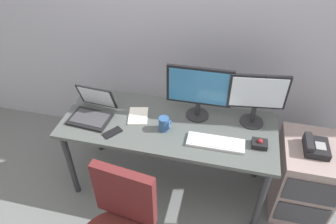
% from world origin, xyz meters
% --- Properties ---
extents(ground_plane, '(8.00, 8.00, 0.00)m').
position_xyz_m(ground_plane, '(0.00, 0.00, 0.00)').
color(ground_plane, slate).
extents(back_wall, '(6.00, 0.10, 2.80)m').
position_xyz_m(back_wall, '(0.00, 0.68, 1.40)').
color(back_wall, '#A1A0AE').
rests_on(back_wall, ground).
extents(desk, '(1.65, 0.65, 0.72)m').
position_xyz_m(desk, '(0.00, 0.00, 0.64)').
color(desk, '#4A504E').
rests_on(desk, ground).
extents(file_cabinet, '(0.42, 0.53, 0.65)m').
position_xyz_m(file_cabinet, '(1.10, 0.05, 0.33)').
color(file_cabinet, gray).
rests_on(file_cabinet, ground).
extents(desk_phone, '(0.17, 0.20, 0.09)m').
position_xyz_m(desk_phone, '(1.09, 0.03, 0.69)').
color(desk_phone, black).
rests_on(desk_phone, file_cabinet).
extents(monitor_main, '(0.49, 0.18, 0.44)m').
position_xyz_m(monitor_main, '(0.20, 0.15, 0.97)').
color(monitor_main, '#262628').
rests_on(monitor_main, desk).
extents(monitor_side, '(0.42, 0.18, 0.43)m').
position_xyz_m(monitor_side, '(0.62, 0.17, 0.97)').
color(monitor_side, '#262628').
rests_on(monitor_side, desk).
extents(keyboard, '(0.41, 0.14, 0.03)m').
position_xyz_m(keyboard, '(0.38, -0.13, 0.73)').
color(keyboard, silver).
rests_on(keyboard, desk).
extents(laptop, '(0.33, 0.32, 0.23)m').
position_xyz_m(laptop, '(-0.60, -0.04, 0.77)').
color(laptop, black).
rests_on(laptop, desk).
extents(trackball_mouse, '(0.11, 0.09, 0.07)m').
position_xyz_m(trackball_mouse, '(0.69, -0.08, 0.74)').
color(trackball_mouse, black).
rests_on(trackball_mouse, desk).
extents(coffee_mug, '(0.09, 0.08, 0.11)m').
position_xyz_m(coffee_mug, '(-0.01, -0.07, 0.77)').
color(coffee_mug, '#2C5086').
rests_on(coffee_mug, desk).
extents(paper_notepad, '(0.19, 0.24, 0.01)m').
position_xyz_m(paper_notepad, '(-0.25, 0.03, 0.72)').
color(paper_notepad, white).
rests_on(paper_notepad, desk).
extents(cell_phone, '(0.14, 0.15, 0.01)m').
position_xyz_m(cell_phone, '(-0.38, -0.19, 0.72)').
color(cell_phone, black).
rests_on(cell_phone, desk).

